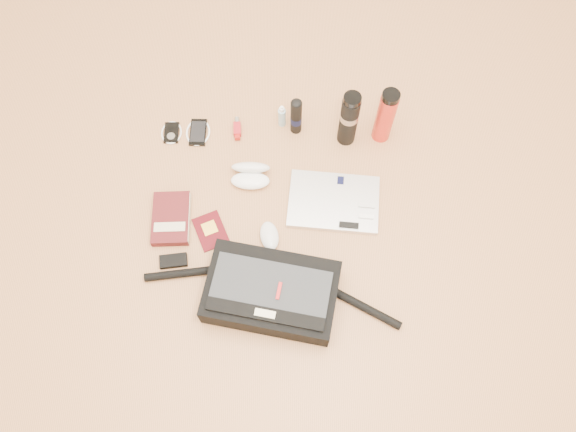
% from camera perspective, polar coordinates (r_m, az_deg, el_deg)
% --- Properties ---
extents(ground, '(4.00, 4.00, 0.00)m').
position_cam_1_polar(ground, '(2.07, -1.08, -2.21)').
color(ground, '#B97C4D').
rests_on(ground, ground).
extents(messenger_bag, '(0.90, 0.36, 0.13)m').
position_cam_1_polar(messenger_bag, '(1.94, -1.78, -7.74)').
color(messenger_bag, black).
rests_on(messenger_bag, ground).
extents(laptop, '(0.36, 0.27, 0.03)m').
position_cam_1_polar(laptop, '(2.12, 4.70, 1.43)').
color(laptop, silver).
rests_on(laptop, ground).
extents(book, '(0.14, 0.21, 0.04)m').
position_cam_1_polar(book, '(2.12, -11.75, -0.26)').
color(book, '#4B1215').
rests_on(book, ground).
extents(passport, '(0.15, 0.17, 0.01)m').
position_cam_1_polar(passport, '(2.10, -7.86, -1.50)').
color(passport, '#48060C').
rests_on(passport, ground).
extents(mouse, '(0.09, 0.13, 0.04)m').
position_cam_1_polar(mouse, '(2.05, -1.90, -2.03)').
color(mouse, silver).
rests_on(mouse, ground).
extents(sunglasses_case, '(0.15, 0.13, 0.09)m').
position_cam_1_polar(sunglasses_case, '(2.15, -3.83, 4.26)').
color(sunglasses_case, white).
rests_on(sunglasses_case, ground).
extents(ipod, '(0.08, 0.10, 0.01)m').
position_cam_1_polar(ipod, '(2.32, -11.75, 8.28)').
color(ipod, black).
rests_on(ipod, ground).
extents(phone, '(0.10, 0.13, 0.01)m').
position_cam_1_polar(phone, '(2.30, -9.12, 8.39)').
color(phone, black).
rests_on(phone, ground).
extents(inhaler, '(0.03, 0.10, 0.03)m').
position_cam_1_polar(inhaler, '(2.28, -5.18, 8.84)').
color(inhaler, '#AB1B22').
rests_on(inhaler, ground).
extents(spray_bottle, '(0.04, 0.04, 0.12)m').
position_cam_1_polar(spray_bottle, '(2.26, -0.62, 10.07)').
color(spray_bottle, '#92B6C7').
rests_on(spray_bottle, ground).
extents(aerosol_can, '(0.06, 0.06, 0.19)m').
position_cam_1_polar(aerosol_can, '(2.21, 0.83, 10.12)').
color(aerosol_can, black).
rests_on(aerosol_can, ground).
extents(thermos_black, '(0.08, 0.08, 0.27)m').
position_cam_1_polar(thermos_black, '(2.16, 6.21, 9.80)').
color(thermos_black, black).
rests_on(thermos_black, ground).
extents(thermos_red, '(0.09, 0.09, 0.27)m').
position_cam_1_polar(thermos_red, '(2.19, 9.87, 9.97)').
color(thermos_red, red).
rests_on(thermos_red, ground).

